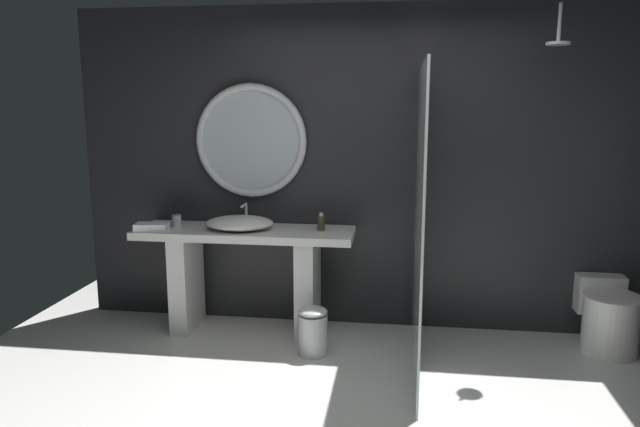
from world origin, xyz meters
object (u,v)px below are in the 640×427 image
rain_shower_head (558,39)px  soap_dispenser (321,223)px  tumbler_cup (177,221)px  vessel_sink (240,223)px  toilet (608,317)px  round_wall_mirror (251,141)px  folded_hand_towel (152,227)px  waste_bin (313,331)px

rain_shower_head → soap_dispenser: bearing=174.9°
rain_shower_head → tumbler_cup: bearing=177.2°
vessel_sink → toilet: 2.89m
soap_dispenser → rain_shower_head: 2.14m
vessel_sink → round_wall_mirror: bearing=81.3°
toilet → folded_hand_towel: folded_hand_towel is taller
tumbler_cup → toilet: bearing=-0.5°
toilet → folded_hand_towel: 3.55m
vessel_sink → rain_shower_head: 2.67m
round_wall_mirror → rain_shower_head: (2.26, -0.36, 0.73)m
soap_dispenser → rain_shower_head: size_ratio=0.50×
tumbler_cup → soap_dispenser: (1.18, 0.01, 0.01)m
rain_shower_head → round_wall_mirror: bearing=170.8°
vessel_sink → rain_shower_head: bearing=-2.7°
folded_hand_towel → soap_dispenser: bearing=8.4°
vessel_sink → waste_bin: vessel_sink is taller
vessel_sink → toilet: bearing=-0.0°
vessel_sink → toilet: (2.82, -0.00, -0.64)m
soap_dispenser → waste_bin: soap_dispenser is taller
soap_dispenser → toilet: 2.27m
vessel_sink → tumbler_cup: (-0.54, 0.03, -0.00)m
vessel_sink → folded_hand_towel: vessel_sink is taller
soap_dispenser → rain_shower_head: rain_shower_head is taller
soap_dispenser → folded_hand_towel: (-1.32, -0.19, -0.03)m
round_wall_mirror → rain_shower_head: rain_shower_head is taller
toilet → waste_bin: bearing=-170.0°
folded_hand_towel → waste_bin: bearing=-9.9°
vessel_sink → folded_hand_towel: 0.69m
rain_shower_head → waste_bin: 2.67m
round_wall_mirror → soap_dispenser: bearing=-19.5°
vessel_sink → soap_dispenser: 0.65m
toilet → folded_hand_towel: bearing=-177.5°
vessel_sink → rain_shower_head: size_ratio=1.94×
tumbler_cup → rain_shower_head: rain_shower_head is taller
waste_bin → folded_hand_towel: folded_hand_towel is taller
rain_shower_head → waste_bin: size_ratio=0.76×
toilet → waste_bin: toilet is taller
tumbler_cup → soap_dispenser: size_ratio=0.68×
tumbler_cup → toilet: tumbler_cup is taller
vessel_sink → waste_bin: 1.04m
soap_dispenser → waste_bin: 0.84m
rain_shower_head → toilet: rain_shower_head is taller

